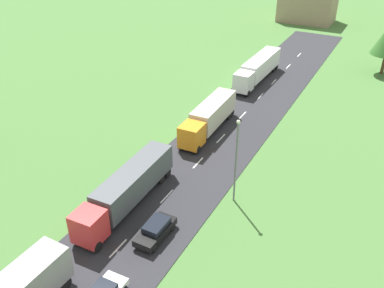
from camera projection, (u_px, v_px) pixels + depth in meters
The scene contains 8 objects.
road at pixel (131, 235), 36.62m from camera, with size 10.00×140.00×0.06m, color #2B2B30.
lane_marking_centre at pixel (96, 272), 33.01m from camera, with size 0.16×119.92×0.01m.
truck_second at pixel (127, 188), 39.16m from camera, with size 2.85×13.54×3.42m.
truck_third at pixel (209, 117), 51.83m from camera, with size 2.78×12.13×3.48m.
truck_fourth at pixel (258, 68), 66.25m from camera, with size 2.70×14.43×3.56m.
car_third at pixel (156, 230), 36.01m from camera, with size 1.91×4.36×1.49m.
lamppost_second at pixel (236, 158), 38.41m from camera, with size 0.36×0.36×8.80m.
distant_building at pixel (308, 5), 97.33m from camera, with size 12.28×8.36×7.43m, color #9E846B.
Camera 1 is at (17.53, 2.78, 25.62)m, focal length 39.14 mm.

